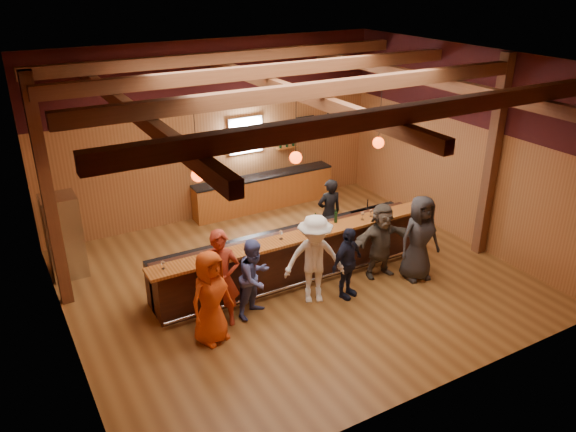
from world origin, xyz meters
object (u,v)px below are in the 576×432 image
Objects in this scene: back_bar_cabinet at (264,192)px; customer_redvest at (221,279)px; customer_orange at (211,297)px; customer_navy at (347,263)px; customer_denim at (255,278)px; bottle_a at (315,222)px; customer_brown at (381,240)px; stainless_fridge at (64,236)px; bartender at (329,213)px; bar_counter at (292,254)px; ice_bucket at (309,228)px; customer_white at (315,259)px; customer_dark at (419,238)px.

customer_redvest reaches higher than back_bar_cabinet.
customer_navy is at bearing -18.85° from customer_orange.
customer_denim is 1.95m from bottle_a.
stainless_fridge is at bearing 155.93° from customer_brown.
customer_brown reaches higher than customer_denim.
bartender is (5.61, -1.59, -0.08)m from stainless_fridge.
ice_bucket reaches higher than bar_counter.
customer_orange is 1.15× the size of customer_navy.
bar_counter is at bearing 49.69° from customer_redvest.
customer_brown is at bearing 27.25° from customer_white.
bar_counter reaches higher than back_bar_cabinet.
bottle_a is at bearing 33.91° from ice_bucket.
customer_white reaches higher than customer_denim.
customer_orange is at bearing 161.64° from customer_navy.
bartender is (1.59, 1.90, -0.09)m from customer_white.
customer_orange reaches higher than ice_bucket.
customer_white is at bearing -112.61° from ice_bucket.
customer_brown is (3.61, -0.02, -0.12)m from customer_redvest.
back_bar_cabinet is at bearing 78.84° from bottle_a.
bottle_a reaches higher than ice_bucket.
ice_bucket is at bearing 165.87° from customer_brown.
customer_brown is 1.00× the size of bartender.
customer_redvest reaches higher than bottle_a.
customer_orange is at bearing -153.15° from customer_white.
customer_redvest is 2.23m from ice_bucket.
customer_dark reaches higher than back_bar_cabinet.
bar_counter is at bearing 9.27° from customer_denim.
stainless_fridge reaches higher than customer_brown.
stainless_fridge is 5.27m from bottle_a.
customer_white reaches higher than back_bar_cabinet.
customer_white reaches higher than customer_orange.
customer_navy is 1.16m from customer_brown.
customer_redvest is 4.26m from customer_dark.
stainless_fridge is 1.09× the size of bartender.
customer_denim is at bearing -165.77° from customer_white.
customer_orange is at bearing -159.06° from bottle_a.
bartender reaches higher than ice_bucket.
bartender is at bearing 52.63° from customer_redvest.
customer_navy reaches higher than back_bar_cabinet.
customer_redvest is 1.87m from customer_white.
customer_white is at bearing -168.75° from customer_brown.
bar_counter is 2.66m from customer_orange.
customer_redvest is 1.14× the size of customer_brown.
customer_denim is (-1.31, -0.88, 0.26)m from bar_counter.
stainless_fridge reaches higher than customer_orange.
bartender is at bearing 7.32° from customer_denim.
customer_redvest is at bearing -156.53° from bar_counter.
customer_denim is (0.66, -0.02, -0.16)m from customer_redvest.
customer_dark is at bearing -31.38° from customer_brown.
stainless_fridge is 4.35m from customer_denim.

